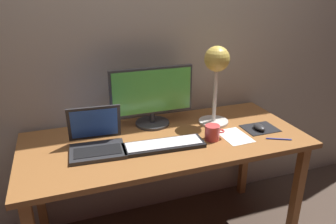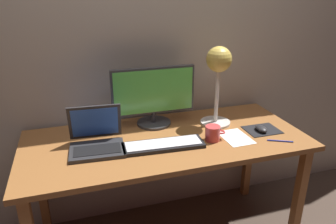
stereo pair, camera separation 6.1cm
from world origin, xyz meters
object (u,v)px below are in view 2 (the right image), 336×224
at_px(laptop, 96,136).
at_px(mouse, 261,129).
at_px(monitor, 154,95).
at_px(keyboard_main, 163,145).
at_px(pen, 280,141).
at_px(coffee_mug, 213,133).
at_px(desk_lamp, 218,69).

xyz_separation_m(laptop, mouse, (0.95, -0.09, -0.04)).
relative_size(monitor, keyboard_main, 1.14).
distance_m(keyboard_main, pen, 0.65).
distance_m(monitor, mouse, 0.67).
bearing_deg(mouse, monitor, 152.82).
distance_m(mouse, coffee_mug, 0.32).
xyz_separation_m(monitor, laptop, (-0.37, -0.20, -0.13)).
xyz_separation_m(monitor, pen, (0.61, -0.44, -0.19)).
bearing_deg(laptop, mouse, -5.70).
bearing_deg(coffee_mug, monitor, 129.30).
height_order(keyboard_main, pen, keyboard_main).
height_order(laptop, pen, laptop).
height_order(desk_lamp, coffee_mug, desk_lamp).
relative_size(mouse, coffee_mug, 0.81).
bearing_deg(keyboard_main, desk_lamp, 26.94).
bearing_deg(mouse, laptop, 174.30).
bearing_deg(coffee_mug, mouse, 2.99).
bearing_deg(monitor, laptop, -151.44).
relative_size(monitor, desk_lamp, 1.05).
distance_m(keyboard_main, coffee_mug, 0.29).
bearing_deg(coffee_mug, desk_lamp, 61.34).
bearing_deg(monitor, coffee_mug, -50.70).
bearing_deg(pen, laptop, 166.26).
bearing_deg(mouse, keyboard_main, -178.83).
relative_size(keyboard_main, laptop, 1.50).
xyz_separation_m(laptop, pen, (0.98, -0.24, -0.06)).
xyz_separation_m(monitor, mouse, (0.58, -0.30, -0.17)).
height_order(monitor, keyboard_main, monitor).
height_order(keyboard_main, mouse, mouse).
distance_m(mouse, pen, 0.15).
bearing_deg(laptop, coffee_mug, -10.07).
bearing_deg(monitor, keyboard_main, -95.62).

